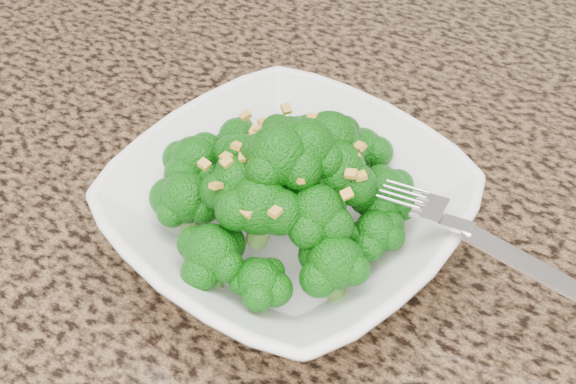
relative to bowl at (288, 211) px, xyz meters
The scene contains 5 objects.
granite_counter 0.06m from the bowl, 22.64° to the left, with size 1.64×1.04×0.03m, color brown.
bowl is the anchor object (origin of this frame).
broccoli_pile 0.07m from the bowl, behind, with size 0.21×0.21×0.07m, color #0E640B, non-canonical shape.
garlic_topping 0.10m from the bowl, behind, with size 0.13×0.13×0.01m, color gold, non-canonical shape.
fork 0.13m from the bowl, ahead, with size 0.20×0.03×0.01m, color silver, non-canonical shape.
Camera 1 is at (0.15, -0.02, 1.31)m, focal length 45.00 mm.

